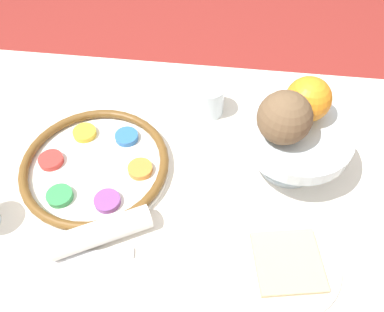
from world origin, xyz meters
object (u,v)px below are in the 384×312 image
at_px(orange_fruit, 308,99).
at_px(fruit_stand, 295,139).
at_px(bread_plate, 287,263).
at_px(coconut, 284,118).
at_px(napkin_roll, 101,232).
at_px(cup_near, 209,100).
at_px(seder_plate, 95,165).

bearing_deg(orange_fruit, fruit_stand, -105.29).
distance_m(orange_fruit, bread_plate, 0.32).
bearing_deg(coconut, fruit_stand, 26.03).
xyz_separation_m(coconut, napkin_roll, (-0.32, -0.20, -0.14)).
relative_size(fruit_stand, napkin_roll, 1.18).
bearing_deg(cup_near, orange_fruit, -26.97).
height_order(seder_plate, cup_near, cup_near).
distance_m(bread_plate, cup_near, 0.43).
distance_m(coconut, napkin_roll, 0.41).
bearing_deg(seder_plate, bread_plate, -22.59).
relative_size(orange_fruit, coconut, 0.88).
bearing_deg(napkin_roll, coconut, 32.09).
distance_m(coconut, cup_near, 0.26).
bearing_deg(napkin_roll, cup_near, 65.24).
bearing_deg(napkin_roll, orange_fruit, 35.44).
height_order(orange_fruit, cup_near, orange_fruit).
relative_size(orange_fruit, napkin_roll, 0.47).
height_order(orange_fruit, napkin_roll, orange_fruit).
bearing_deg(cup_near, fruit_stand, -37.72).
distance_m(seder_plate, fruit_stand, 0.43).
height_order(orange_fruit, coconut, coconut).
bearing_deg(coconut, napkin_roll, -147.91).
bearing_deg(fruit_stand, orange_fruit, 74.71).
relative_size(seder_plate, orange_fruit, 3.55).
relative_size(coconut, bread_plate, 0.52).
xyz_separation_m(fruit_stand, orange_fruit, (0.01, 0.04, 0.07)).
xyz_separation_m(fruit_stand, cup_near, (-0.19, 0.15, -0.05)).
distance_m(orange_fruit, napkin_roll, 0.48).
height_order(bread_plate, cup_near, cup_near).
bearing_deg(bread_plate, coconut, 97.70).
height_order(seder_plate, bread_plate, seder_plate).
height_order(coconut, cup_near, coconut).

